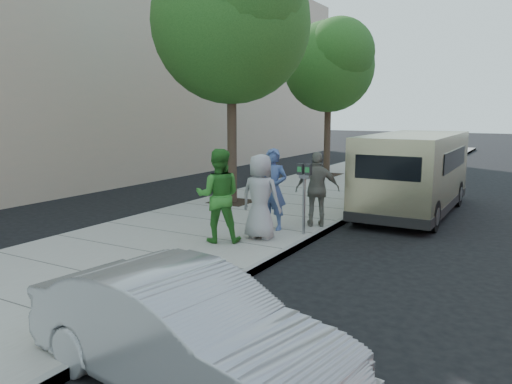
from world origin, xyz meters
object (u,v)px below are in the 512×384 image
sedan (185,332)px  van (415,172)px  person_striped_polo (317,189)px  parking_meter (304,183)px  person_green_shirt (219,196)px  tree_near (232,17)px  person_officer (273,189)px  tree_far (330,62)px  person_gray_shirt (260,197)px

sedan → van: bearing=7.4°
person_striped_polo → parking_meter: bearing=65.6°
person_green_shirt → tree_near: bearing=-91.1°
parking_meter → person_officer: bearing=177.3°
tree_far → person_green_shirt: 12.44m
van → person_green_shirt: 6.41m
person_officer → person_gray_shirt: bearing=-83.5°
person_gray_shirt → person_officer: bearing=-81.8°
van → person_gray_shirt: size_ratio=3.31×
van → sedan: bearing=-89.9°
person_striped_polo → sedan: bearing=74.0°
tree_far → person_officer: bearing=-75.2°
person_striped_polo → tree_near: bearing=-54.3°
tree_near → person_officer: bearing=-43.2°
person_officer → person_green_shirt: 1.62m
parking_meter → tree_far: bearing=112.4°
tree_far → van: (4.95, -5.86, -3.69)m
tree_far → parking_meter: (3.50, -10.20, -3.58)m
person_officer → person_striped_polo: 1.12m
sedan → person_striped_polo: size_ratio=2.15×
person_green_shirt → person_striped_polo: (1.25, 2.35, -0.09)m
person_officer → person_gray_shirt: size_ratio=1.03×
sedan → person_striped_polo: (-1.49, 7.03, 0.41)m
van → sedan: 10.49m
tree_near → person_gray_shirt: bearing=-50.1°
van → tree_near: bearing=-160.5°
tree_near → person_striped_polo: tree_near is taller
tree_near → sedan: size_ratio=1.96×
parking_meter → person_striped_polo: (-0.06, 0.89, -0.26)m
person_green_shirt → person_striped_polo: 2.66m
person_officer → person_green_shirt: bearing=-111.4°
person_green_shirt → sedan: bearing=90.8°
person_gray_shirt → person_striped_polo: person_gray_shirt is taller
person_green_shirt → person_gray_shirt: person_green_shirt is taller
person_gray_shirt → person_striped_polo: 1.81m
person_striped_polo → van: bearing=-141.5°
tree_far → parking_meter: tree_far is taller
parking_meter → person_striped_polo: person_striped_polo is taller
person_officer → van: bearing=57.4°
person_gray_shirt → tree_near: bearing=-52.9°
tree_near → person_green_shirt: (2.20, -4.06, -4.41)m
tree_far → person_officer: size_ratio=3.43×
tree_far → person_striped_polo: (3.45, -9.30, -3.84)m
parking_meter → van: van is taller
tree_far → person_officer: tree_far is taller
person_officer → person_striped_polo: (0.78, 0.80, -0.05)m
tree_far → person_striped_polo: 10.64m
person_green_shirt → person_striped_polo: bearing=-147.5°
person_green_shirt → person_officer: bearing=-136.5°
tree_far → sedan: 17.59m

